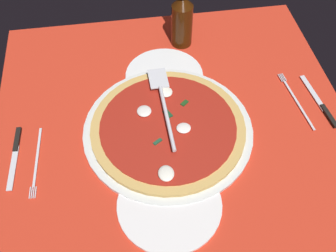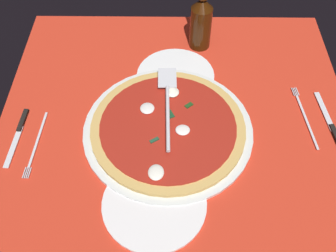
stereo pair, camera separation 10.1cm
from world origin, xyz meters
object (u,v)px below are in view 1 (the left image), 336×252
(pizza_server, at_px, (164,103))
(place_setting_far, at_px, (26,157))
(beer_bottle, at_px, (182,18))
(dinner_plate_left, at_px, (169,204))
(place_setting_near, at_px, (309,104))
(dinner_plate_right, at_px, (163,76))
(pizza, at_px, (168,127))

(pizza_server, height_order, place_setting_far, pizza_server)
(place_setting_far, bearing_deg, beer_bottle, 131.91)
(dinner_plate_left, height_order, pizza_server, pizza_server)
(dinner_plate_left, xyz_separation_m, place_setting_near, (0.25, -0.43, -0.00))
(place_setting_far, relative_size, beer_bottle, 0.85)
(dinner_plate_left, bearing_deg, place_setting_far, 61.41)
(pizza_server, xyz_separation_m, place_setting_far, (-0.09, 0.36, -0.04))
(place_setting_near, bearing_deg, dinner_plate_right, 60.64)
(pizza, bearing_deg, place_setting_far, 94.67)
(dinner_plate_left, height_order, place_setting_far, place_setting_far)
(dinner_plate_right, bearing_deg, place_setting_far, 121.52)
(pizza, distance_m, pizza_server, 0.07)
(pizza, bearing_deg, beer_bottle, -15.51)
(dinner_plate_left, bearing_deg, place_setting_near, -60.16)
(dinner_plate_right, bearing_deg, place_setting_near, -113.60)
(place_setting_near, relative_size, beer_bottle, 0.87)
(dinner_plate_right, distance_m, beer_bottle, 0.19)
(dinner_plate_left, xyz_separation_m, pizza_server, (0.28, -0.03, 0.04))
(dinner_plate_left, height_order, pizza, pizza)
(dinner_plate_left, distance_m, pizza, 0.21)
(pizza_server, height_order, place_setting_near, pizza_server)
(pizza_server, distance_m, place_setting_far, 0.38)
(pizza, distance_m, beer_bottle, 0.36)
(dinner_plate_left, xyz_separation_m, place_setting_far, (0.18, 0.33, -0.00))
(dinner_plate_left, distance_m, pizza_server, 0.28)
(dinner_plate_right, xyz_separation_m, beer_bottle, (0.14, -0.08, 0.09))
(place_setting_far, height_order, beer_bottle, beer_bottle)
(dinner_plate_left, relative_size, dinner_plate_right, 1.06)
(dinner_plate_left, relative_size, place_setting_near, 1.10)
(pizza, bearing_deg, dinner_plate_right, -4.48)
(place_setting_near, distance_m, beer_bottle, 0.44)
(dinner_plate_right, bearing_deg, dinner_plate_left, 173.88)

